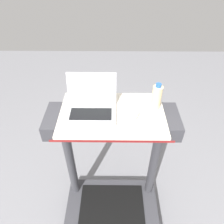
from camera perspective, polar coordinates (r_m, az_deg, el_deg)
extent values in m
cylinder|color=#38383D|center=(1.85, -10.83, -12.92)|extent=(0.07, 0.07, 0.82)
cylinder|color=#38383D|center=(1.85, 10.89, -13.07)|extent=(0.07, 0.07, 0.82)
cube|color=#38383D|center=(1.47, 0.02, -2.43)|extent=(0.90, 0.28, 0.11)
cube|color=#0C3F19|center=(1.37, -0.04, -6.52)|extent=(0.24, 0.01, 0.06)
cube|color=maroon|center=(1.40, -0.03, -7.74)|extent=(0.81, 0.00, 0.02)
cube|color=beige|center=(1.43, 0.02, -0.52)|extent=(0.69, 0.44, 0.02)
cube|color=#B7B7BC|center=(1.41, -5.52, -0.41)|extent=(0.32, 0.21, 0.02)
cube|color=black|center=(1.39, -5.60, -0.51)|extent=(0.27, 0.12, 0.00)
cube|color=#B7B7BC|center=(1.44, -5.37, 6.34)|extent=(0.32, 0.06, 0.21)
cube|color=#B2E0B7|center=(1.44, -5.39, 6.27)|extent=(0.28, 0.04, 0.18)
ellipsoid|color=#B2B2B7|center=(1.39, 5.83, -0.53)|extent=(0.09, 0.11, 0.03)
cylinder|color=beige|center=(1.44, 11.65, 3.75)|extent=(0.06, 0.06, 0.17)
cylinder|color=#2659A5|center=(1.39, 12.17, 6.87)|extent=(0.04, 0.04, 0.02)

